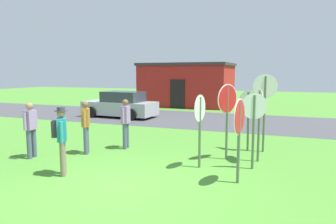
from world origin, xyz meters
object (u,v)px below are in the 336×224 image
Objects in this scene: stop_sign_far_back at (254,118)px; stop_sign_leaning_right at (260,112)px; stop_sign_low_front at (239,126)px; person_in_teal at (86,124)px; parked_car_on_street at (121,105)px; person_in_blue at (31,127)px; stop_sign_rear_left at (248,110)px; stop_sign_leaning_left at (200,118)px; stop_sign_nearest at (265,99)px; stop_sign_rear_right at (227,108)px; person_near_signs at (61,136)px; person_on_left at (126,121)px.

stop_sign_far_back is 0.80m from stop_sign_leaning_right.
stop_sign_far_back is 1.03× the size of stop_sign_low_front.
stop_sign_low_front is 1.18× the size of person_in_teal.
person_in_blue reaches higher than parked_car_on_street.
person_in_blue is (-6.00, -3.34, -0.41)m from stop_sign_rear_left.
stop_sign_leaning_left reaches higher than person_in_teal.
parked_car_on_street is 1.73× the size of stop_sign_nearest.
stop_sign_rear_right is at bearing 19.93° from person_in_blue.
person_near_signs is (0.72, -2.00, 0.06)m from person_in_teal.
stop_sign_nearest is 1.20× the size of stop_sign_leaning_right.
parked_car_on_street is at bearing 145.78° from stop_sign_rear_left.
parked_car_on_street is at bearing 133.21° from stop_sign_low_front.
person_near_signs is at bearing -26.13° from person_in_blue.
stop_sign_leaning_left is 1.15× the size of person_near_signs.
stop_sign_rear_right reaches higher than stop_sign_far_back.
parked_car_on_street is 10.51m from stop_sign_leaning_left.
stop_sign_leaning_left and stop_sign_low_front have the same top height.
person_near_signs is (-3.06, -1.88, -0.35)m from stop_sign_leaning_left.
stop_sign_low_front is (8.15, -8.67, 0.67)m from parked_car_on_street.
parked_car_on_street is 11.19m from stop_sign_far_back.
stop_sign_low_front is at bearing -10.97° from person_in_teal.
stop_sign_leaning_right is (-0.05, -1.23, -0.29)m from stop_sign_nearest.
person_in_teal is 1.36m from person_on_left.
person_on_left is 2.96m from person_in_blue.
stop_sign_low_front is at bearing -46.79° from parked_car_on_street.
stop_sign_far_back is at bearing 3.13° from person_in_teal.
stop_sign_leaning_right is at bearing 0.12° from person_on_left.
stop_sign_rear_left reaches higher than person_in_blue.
stop_sign_nearest is 1.50× the size of person_in_teal.
stop_sign_low_front is at bearing -86.70° from stop_sign_rear_left.
person_near_signs is at bearing -70.18° from person_in_teal.
person_in_blue is (-6.38, -1.32, -0.44)m from stop_sign_far_back.
stop_sign_far_back reaches higher than stop_sign_leaning_left.
person_in_blue is at bearing -161.86° from stop_sign_leaning_right.
stop_sign_rear_right reaches higher than person_near_signs.
stop_sign_far_back is 0.91× the size of stop_sign_rear_right.
stop_sign_rear_left is 1.19× the size of person_in_teal.
person_in_teal is at bearing -128.26° from person_on_left.
stop_sign_rear_right is 1.33× the size of person_on_left.
person_in_teal is at bearing -156.35° from stop_sign_nearest.
stop_sign_rear_right is at bearing -125.72° from stop_sign_nearest.
person_in_blue is at bearing -152.80° from stop_sign_nearest.
stop_sign_low_front is 3.27m from stop_sign_rear_left.
stop_sign_nearest is at bearing 87.81° from stop_sign_leaning_right.
stop_sign_far_back is 1.26m from stop_sign_low_front.
stop_sign_rear_right reaches higher than person_in_teal.
person_on_left is at bearing -164.39° from stop_sign_nearest.
person_near_signs is (-4.23, -1.04, -0.35)m from stop_sign_low_front.
stop_sign_rear_right is 0.92m from stop_sign_leaning_right.
stop_sign_rear_right is 1.42m from stop_sign_rear_left.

